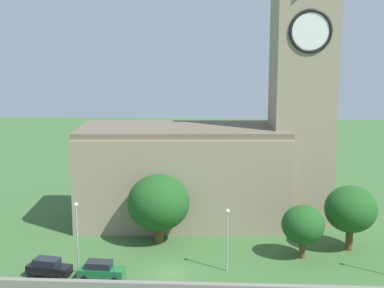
{
  "coord_description": "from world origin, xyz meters",
  "views": [
    {
      "loc": [
        5.41,
        -53.69,
        23.65
      ],
      "look_at": [
        1.95,
        6.74,
        12.33
      ],
      "focal_mm": 52.2,
      "sensor_mm": 36.0,
      "label": 1
    }
  ],
  "objects": [
    {
      "name": "ground_plane",
      "position": [
        0.0,
        15.0,
        0.0
      ],
      "size": [
        200.0,
        200.0,
        0.0
      ],
      "primitive_type": "plane",
      "color": "#3D6633"
    },
    {
      "name": "car_green",
      "position": [
        -6.7,
        -1.79,
        0.96
      ],
      "size": [
        4.6,
        2.28,
        1.9
      ],
      "color": "#1E6B38",
      "rests_on": "ground"
    },
    {
      "name": "quay_barrier",
      "position": [
        0.0,
        -4.71,
        0.58
      ],
      "size": [
        50.33,
        0.7,
        1.16
      ],
      "primitive_type": "cube",
      "color": "gray",
      "rests_on": "ground"
    },
    {
      "name": "tree_churchyard",
      "position": [
        19.87,
        7.74,
        4.82
      ],
      "size": [
        5.9,
        5.9,
        7.51
      ],
      "color": "brown",
      "rests_on": "ground"
    },
    {
      "name": "church",
      "position": [
        5.19,
        17.78,
        10.17
      ],
      "size": [
        33.67,
        14.19,
        35.49
      ],
      "color": "gray",
      "rests_on": "ground"
    },
    {
      "name": "streetlamp_central",
      "position": [
        5.92,
        1.02,
        4.5
      ],
      "size": [
        0.44,
        0.44,
        6.7
      ],
      "color": "#9EA0A5",
      "rests_on": "ground"
    },
    {
      "name": "car_black",
      "position": [
        -12.15,
        -1.4,
        0.96
      ],
      "size": [
        4.68,
        2.73,
        1.91
      ],
      "color": "black",
      "rests_on": "ground"
    },
    {
      "name": "tree_riverside_west",
      "position": [
        -2.1,
        8.9,
        4.88
      ],
      "size": [
        7.3,
        7.3,
        8.19
      ],
      "color": "brown",
      "rests_on": "ground"
    },
    {
      "name": "tree_by_tower",
      "position": [
        14.2,
        5.02,
        3.81
      ],
      "size": [
        4.69,
        4.69,
        5.95
      ],
      "color": "brown",
      "rests_on": "ground"
    },
    {
      "name": "streetlamp_west_mid",
      "position": [
        -9.37,
        -0.35,
        4.98
      ],
      "size": [
        0.44,
        0.44,
        7.54
      ],
      "color": "#9EA0A5",
      "rests_on": "ground"
    }
  ]
}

